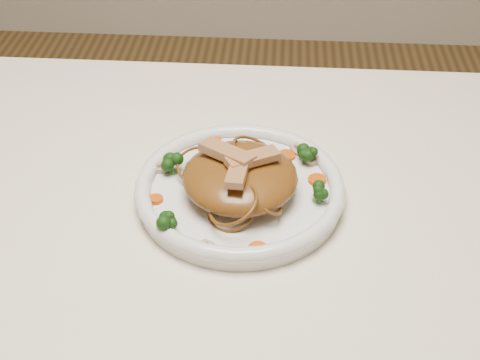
{
  "coord_description": "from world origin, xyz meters",
  "views": [
    {
      "loc": [
        0.1,
        -0.58,
        1.29
      ],
      "look_at": [
        0.06,
        0.06,
        0.78
      ],
      "focal_mm": 49.42,
      "sensor_mm": 36.0,
      "label": 1
    }
  ],
  "objects": [
    {
      "name": "broccoli_2",
      "position": [
        -0.02,
        -0.03,
        0.78
      ],
      "size": [
        0.03,
        0.03,
        0.03
      ],
      "primitive_type": null,
      "rotation": [
        0.0,
        0.0,
        0.31
      ],
      "color": "#12370B",
      "rests_on": "plate"
    },
    {
      "name": "broccoli_3",
      "position": [
        0.15,
        0.04,
        0.78
      ],
      "size": [
        0.03,
        0.03,
        0.03
      ],
      "primitive_type": null,
      "rotation": [
        0.0,
        0.0,
        -0.26
      ],
      "color": "#12370B",
      "rests_on": "plate"
    },
    {
      "name": "carrot_1",
      "position": [
        -0.05,
        0.03,
        0.77
      ],
      "size": [
        0.02,
        0.02,
        0.0
      ],
      "primitive_type": "cylinder",
      "rotation": [
        0.0,
        0.0,
        -0.05
      ],
      "color": "#CC4507",
      "rests_on": "plate"
    },
    {
      "name": "mushroom_1",
      "position": [
        0.15,
        0.12,
        0.77
      ],
      "size": [
        0.03,
        0.03,
        0.01
      ],
      "primitive_type": "cylinder",
      "rotation": [
        0.0,
        0.0,
        1.46
      ],
      "color": "#C2B291",
      "rests_on": "plate"
    },
    {
      "name": "mushroom_0",
      "position": [
        0.02,
        -0.05,
        0.77
      ],
      "size": [
        0.02,
        0.02,
        0.01
      ],
      "primitive_type": "cylinder",
      "rotation": [
        0.0,
        0.0,
        0.18
      ],
      "color": "#C2B291",
      "rests_on": "plate"
    },
    {
      "name": "table",
      "position": [
        0.0,
        0.0,
        0.65
      ],
      "size": [
        1.2,
        0.8,
        0.75
      ],
      "color": "beige",
      "rests_on": "ground"
    },
    {
      "name": "carrot_0",
      "position": [
        0.11,
        0.13,
        0.77
      ],
      "size": [
        0.02,
        0.02,
        0.0
      ],
      "primitive_type": "cylinder",
      "rotation": [
        0.0,
        0.0,
        -0.12
      ],
      "color": "#CC4507",
      "rests_on": "plate"
    },
    {
      "name": "chicken_c",
      "position": [
        0.06,
        0.02,
        0.82
      ],
      "size": [
        0.03,
        0.07,
        0.01
      ],
      "primitive_type": "cube",
      "rotation": [
        0.0,
        0.0,
        4.61
      ],
      "color": "tan",
      "rests_on": "noodle_mound"
    },
    {
      "name": "mushroom_3",
      "position": [
        0.13,
        0.14,
        0.77
      ],
      "size": [
        0.03,
        0.03,
        0.01
      ],
      "primitive_type": "cylinder",
      "rotation": [
        0.0,
        0.0,
        1.8
      ],
      "color": "#C2B291",
      "rests_on": "plate"
    },
    {
      "name": "chicken_b",
      "position": [
        0.04,
        0.05,
        0.82
      ],
      "size": [
        0.07,
        0.06,
        0.01
      ],
      "primitive_type": "cube",
      "rotation": [
        0.0,
        0.0,
        2.51
      ],
      "color": "tan",
      "rests_on": "noodle_mound"
    },
    {
      "name": "carrot_4",
      "position": [
        0.08,
        -0.05,
        0.77
      ],
      "size": [
        0.02,
        0.02,
        0.0
      ],
      "primitive_type": "cylinder",
      "rotation": [
        0.0,
        0.0,
        -0.06
      ],
      "color": "#CC4507",
      "rests_on": "plate"
    },
    {
      "name": "mushroom_2",
      "position": [
        -0.05,
        0.09,
        0.77
      ],
      "size": [
        0.03,
        0.03,
        0.01
      ],
      "primitive_type": "cylinder",
      "rotation": [
        0.0,
        0.0,
        -0.29
      ],
      "color": "#C2B291",
      "rests_on": "plate"
    },
    {
      "name": "broccoli_0",
      "position": [
        0.14,
        0.12,
        0.78
      ],
      "size": [
        0.03,
        0.03,
        0.03
      ],
      "primitive_type": null,
      "rotation": [
        0.0,
        0.0,
        0.03
      ],
      "color": "#12370B",
      "rests_on": "plate"
    },
    {
      "name": "carrot_3",
      "position": [
        0.01,
        0.16,
        0.77
      ],
      "size": [
        0.02,
        0.02,
        0.0
      ],
      "primitive_type": "cylinder",
      "rotation": [
        0.0,
        0.0,
        -0.15
      ],
      "color": "#CC4507",
      "rests_on": "plate"
    },
    {
      "name": "noodle_mound",
      "position": [
        0.06,
        0.05,
        0.79
      ],
      "size": [
        0.18,
        0.18,
        0.05
      ],
      "primitive_type": "ellipsoid",
      "rotation": [
        0.0,
        0.0,
        -0.29
      ],
      "color": "brown",
      "rests_on": "plate"
    },
    {
      "name": "carrot_2",
      "position": [
        0.15,
        0.08,
        0.77
      ],
      "size": [
        0.03,
        0.03,
        0.0
      ],
      "primitive_type": "cylinder",
      "rotation": [
        0.0,
        0.0,
        -0.25
      ],
      "color": "#CC4507",
      "rests_on": "plate"
    },
    {
      "name": "chicken_a",
      "position": [
        0.07,
        0.05,
        0.82
      ],
      "size": [
        0.07,
        0.05,
        0.01
      ],
      "primitive_type": "cube",
      "rotation": [
        0.0,
        0.0,
        0.54
      ],
      "color": "tan",
      "rests_on": "noodle_mound"
    },
    {
      "name": "broccoli_1",
      "position": [
        -0.03,
        0.08,
        0.78
      ],
      "size": [
        0.03,
        0.03,
        0.03
      ],
      "primitive_type": null,
      "rotation": [
        0.0,
        0.0,
        -0.01
      ],
      "color": "#12370B",
      "rests_on": "plate"
    },
    {
      "name": "plate",
      "position": [
        0.06,
        0.06,
        0.76
      ],
      "size": [
        0.28,
        0.28,
        0.02
      ],
      "primitive_type": "cylinder",
      "rotation": [
        0.0,
        0.0,
        -0.07
      ],
      "color": "white",
      "rests_on": "table"
    }
  ]
}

